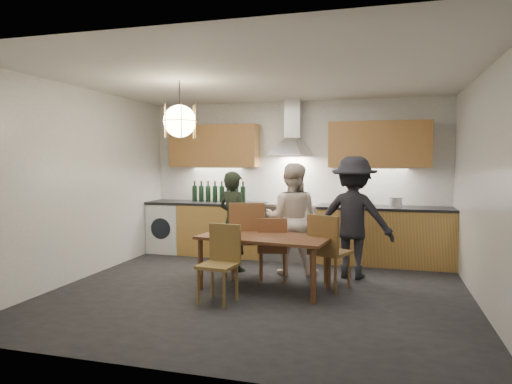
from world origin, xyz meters
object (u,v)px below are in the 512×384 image
(chair_back_left, at_px, (247,235))
(person_left, at_px, (234,221))
(person_right, at_px, (354,217))
(chair_front, at_px, (221,257))
(stock_pot, at_px, (396,202))
(person_mid, at_px, (292,219))
(dining_table, at_px, (265,242))
(mixing_bowl, at_px, (350,203))
(wine_bottles, at_px, (218,192))

(chair_back_left, relative_size, person_left, 0.72)
(chair_back_left, bearing_deg, person_right, -176.62)
(chair_front, relative_size, stock_pot, 4.46)
(chair_front, height_order, stock_pot, stock_pot)
(person_mid, distance_m, person_right, 0.86)
(dining_table, xyz_separation_m, mixing_bowl, (0.92, 1.83, 0.34))
(person_mid, distance_m, mixing_bowl, 1.23)
(person_mid, relative_size, mixing_bowl, 4.78)
(person_left, relative_size, person_right, 0.87)
(chair_front, relative_size, mixing_bowl, 2.67)
(dining_table, xyz_separation_m, stock_pot, (1.60, 1.87, 0.37))
(mixing_bowl, relative_size, stock_pot, 1.67)
(dining_table, bearing_deg, stock_pot, 57.47)
(person_mid, xyz_separation_m, wine_bottles, (-1.47, 1.01, 0.29))
(person_left, bearing_deg, person_mid, -154.60)
(chair_front, bearing_deg, chair_back_left, 97.08)
(wine_bottles, bearing_deg, chair_front, -69.08)
(person_mid, xyz_separation_m, mixing_bowl, (0.74, 0.97, 0.15))
(mixing_bowl, xyz_separation_m, wine_bottles, (-2.22, 0.04, 0.14))
(person_right, relative_size, mixing_bowl, 5.07)
(person_mid, height_order, mixing_bowl, person_mid)
(mixing_bowl, distance_m, wine_bottles, 2.22)
(chair_back_left, height_order, chair_front, chair_back_left)
(person_left, height_order, person_mid, person_mid)
(person_mid, bearing_deg, person_right, -179.20)
(chair_back_left, bearing_deg, person_left, -67.04)
(chair_back_left, distance_m, stock_pot, 2.45)
(stock_pot, bearing_deg, person_left, -156.14)
(dining_table, distance_m, mixing_bowl, 2.08)
(chair_front, xyz_separation_m, wine_bottles, (-0.94, 2.45, 0.57))
(person_mid, height_order, wine_bottles, person_mid)
(person_left, height_order, mixing_bowl, person_left)
(person_left, xyz_separation_m, person_mid, (0.86, 0.01, 0.06))
(person_right, height_order, stock_pot, person_right)
(person_left, bearing_deg, wine_bottles, -34.26)
(person_left, distance_m, person_right, 1.72)
(chair_back_left, height_order, person_mid, person_mid)
(chair_front, relative_size, wine_bottles, 0.91)
(person_right, height_order, wine_bottles, person_right)
(dining_table, height_order, stock_pot, stock_pot)
(stock_pot, relative_size, wine_bottles, 0.20)
(stock_pot, bearing_deg, person_mid, -144.91)
(person_left, distance_m, stock_pot, 2.51)
(stock_pot, distance_m, wine_bottles, 2.90)
(chair_back_left, relative_size, stock_pot, 5.34)
(person_left, distance_m, wine_bottles, 1.24)
(dining_table, distance_m, wine_bottles, 2.33)
(chair_back_left, height_order, wine_bottles, wine_bottles)
(chair_front, bearing_deg, stock_pot, 58.70)
(person_left, relative_size, wine_bottles, 1.51)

